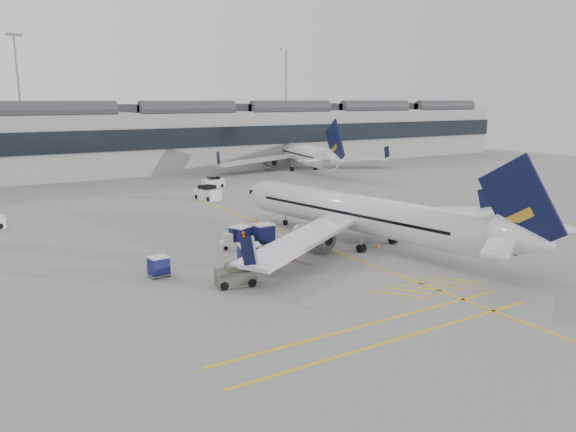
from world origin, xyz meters
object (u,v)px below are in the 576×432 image
airliner_main (365,215)px  ramp_agent_b (292,250)px  belt_loader (238,242)px  ramp_agent_a (244,241)px  baggage_cart_a (263,234)px  pushback_tug (236,276)px

airliner_main → ramp_agent_b: airliner_main is taller
belt_loader → ramp_agent_a: (0.11, -0.95, 0.35)m
ramp_agent_a → belt_loader: bearing=45.6°
baggage_cart_a → ramp_agent_a: bearing=-163.9°
belt_loader → ramp_agent_b: 6.45m
ramp_agent_b → pushback_tug: ramp_agent_b is taller
ramp_agent_a → ramp_agent_b: size_ratio=0.87×
belt_loader → baggage_cart_a: baggage_cart_a is taller
ramp_agent_b → pushback_tug: size_ratio=0.63×
baggage_cart_a → belt_loader: bearing=174.4°
ramp_agent_a → airliner_main: bearing=-72.4°
baggage_cart_a → ramp_agent_b: ramp_agent_b is taller
baggage_cart_a → ramp_agent_a: baggage_cart_a is taller
belt_loader → pushback_tug: 10.58m
airliner_main → ramp_agent_a: (-10.43, 4.13, -1.95)m
ramp_agent_a → ramp_agent_b: (1.78, -5.20, 0.13)m
ramp_agent_b → baggage_cart_a: bearing=-116.0°
airliner_main → ramp_agent_b: (-8.65, -1.06, -1.82)m
belt_loader → ramp_agent_a: size_ratio=2.54×
pushback_tug → ramp_agent_b: bearing=37.7°
ramp_agent_a → ramp_agent_b: 5.50m
belt_loader → ramp_agent_a: bearing=-62.8°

